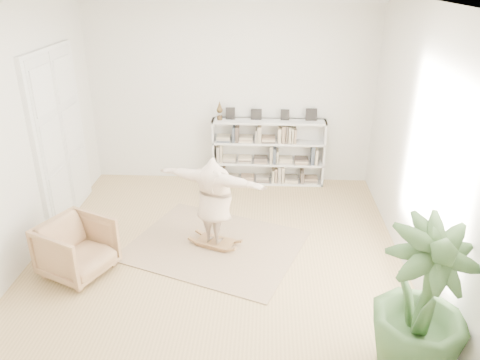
{
  "coord_description": "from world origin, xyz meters",
  "views": [
    {
      "loc": [
        0.68,
        -5.84,
        3.95
      ],
      "look_at": [
        0.33,
        0.4,
        1.12
      ],
      "focal_mm": 35.0,
      "sensor_mm": 36.0,
      "label": 1
    }
  ],
  "objects_px": {
    "rocker_board": "(215,242)",
    "houseplant": "(422,303)",
    "person": "(214,198)",
    "armchair": "(77,248)",
    "bookshelf": "(268,153)"
  },
  "relations": [
    {
      "from": "armchair",
      "to": "rocker_board",
      "type": "xyz_separation_m",
      "value": [
        1.85,
        0.79,
        -0.33
      ]
    },
    {
      "from": "armchair",
      "to": "houseplant",
      "type": "bearing_deg",
      "value": -84.95
    },
    {
      "from": "person",
      "to": "houseplant",
      "type": "distance_m",
      "value": 3.3
    },
    {
      "from": "rocker_board",
      "to": "houseplant",
      "type": "xyz_separation_m",
      "value": [
        2.36,
        -2.31,
        0.8
      ]
    },
    {
      "from": "bookshelf",
      "to": "person",
      "type": "bearing_deg",
      "value": -108.1
    },
    {
      "from": "armchair",
      "to": "person",
      "type": "xyz_separation_m",
      "value": [
        1.85,
        0.79,
        0.44
      ]
    },
    {
      "from": "rocker_board",
      "to": "houseplant",
      "type": "bearing_deg",
      "value": -23.63
    },
    {
      "from": "person",
      "to": "houseplant",
      "type": "relative_size",
      "value": 0.98
    },
    {
      "from": "rocker_board",
      "to": "person",
      "type": "distance_m",
      "value": 0.76
    },
    {
      "from": "rocker_board",
      "to": "houseplant",
      "type": "relative_size",
      "value": 0.36
    },
    {
      "from": "rocker_board",
      "to": "person",
      "type": "xyz_separation_m",
      "value": [
        0.0,
        0.0,
        0.76
      ]
    },
    {
      "from": "bookshelf",
      "to": "houseplant",
      "type": "relative_size",
      "value": 1.26
    },
    {
      "from": "bookshelf",
      "to": "armchair",
      "type": "height_order",
      "value": "bookshelf"
    },
    {
      "from": "armchair",
      "to": "rocker_board",
      "type": "distance_m",
      "value": 2.04
    },
    {
      "from": "rocker_board",
      "to": "houseplant",
      "type": "distance_m",
      "value": 3.4
    }
  ]
}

